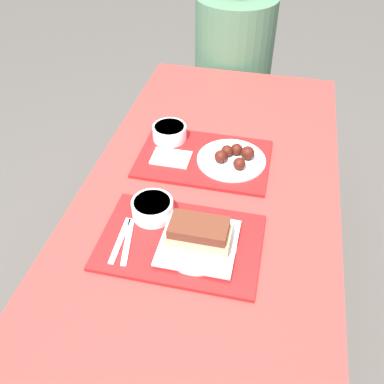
# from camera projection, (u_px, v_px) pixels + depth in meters

# --- Properties ---
(ground_plane) EXTENTS (12.00, 12.00, 0.00)m
(ground_plane) POSITION_uv_depth(u_px,v_px,m) (203.00, 325.00, 1.83)
(ground_plane) COLOR #4C4742
(picnic_table) EXTENTS (0.82, 1.78, 0.74)m
(picnic_table) POSITION_uv_depth(u_px,v_px,m) (206.00, 220.00, 1.40)
(picnic_table) COLOR maroon
(picnic_table) RESTS_ON ground_plane
(picnic_bench_far) EXTENTS (0.77, 0.28, 0.45)m
(picnic_bench_far) POSITION_uv_depth(u_px,v_px,m) (244.00, 114.00, 2.38)
(picnic_bench_far) COLOR maroon
(picnic_bench_far) RESTS_ON ground_plane
(tray_near) EXTENTS (0.45, 0.30, 0.01)m
(tray_near) POSITION_uv_depth(u_px,v_px,m) (180.00, 242.00, 1.20)
(tray_near) COLOR red
(tray_near) RESTS_ON picnic_table
(tray_far) EXTENTS (0.45, 0.30, 0.01)m
(tray_far) POSITION_uv_depth(u_px,v_px,m) (204.00, 159.00, 1.48)
(tray_far) COLOR red
(tray_far) RESTS_ON picnic_table
(bowl_coleslaw_near) EXTENTS (0.12, 0.12, 0.05)m
(bowl_coleslaw_near) POSITION_uv_depth(u_px,v_px,m) (152.00, 208.00, 1.25)
(bowl_coleslaw_near) COLOR silver
(bowl_coleslaw_near) RESTS_ON tray_near
(brisket_sandwich_plate) EXTENTS (0.21, 0.21, 0.09)m
(brisket_sandwich_plate) POSITION_uv_depth(u_px,v_px,m) (199.00, 237.00, 1.16)
(brisket_sandwich_plate) COLOR white
(brisket_sandwich_plate) RESTS_ON tray_near
(plastic_fork_near) EXTENTS (0.02, 0.17, 0.00)m
(plastic_fork_near) POSITION_uv_depth(u_px,v_px,m) (120.00, 240.00, 1.19)
(plastic_fork_near) COLOR white
(plastic_fork_near) RESTS_ON tray_near
(plastic_knife_near) EXTENTS (0.05, 0.17, 0.00)m
(plastic_knife_near) POSITION_uv_depth(u_px,v_px,m) (128.00, 241.00, 1.19)
(plastic_knife_near) COLOR white
(plastic_knife_near) RESTS_ON tray_near
(condiment_packet) EXTENTS (0.04, 0.03, 0.01)m
(condiment_packet) POSITION_uv_depth(u_px,v_px,m) (179.00, 222.00, 1.25)
(condiment_packet) COLOR teal
(condiment_packet) RESTS_ON tray_near
(bowl_coleslaw_far) EXTENTS (0.12, 0.12, 0.05)m
(bowl_coleslaw_far) POSITION_uv_depth(u_px,v_px,m) (169.00, 132.00, 1.54)
(bowl_coleslaw_far) COLOR silver
(bowl_coleslaw_far) RESTS_ON tray_far
(wings_plate_far) EXTENTS (0.23, 0.23, 0.06)m
(wings_plate_far) POSITION_uv_depth(u_px,v_px,m) (233.00, 157.00, 1.45)
(wings_plate_far) COLOR white
(wings_plate_far) RESTS_ON tray_far
(napkin_far) EXTENTS (0.13, 0.09, 0.01)m
(napkin_far) POSITION_uv_depth(u_px,v_px,m) (171.00, 158.00, 1.47)
(napkin_far) COLOR white
(napkin_far) RESTS_ON tray_far
(person_seated_across) EXTENTS (0.39, 0.39, 0.72)m
(person_seated_across) POSITION_uv_depth(u_px,v_px,m) (234.00, 49.00, 2.15)
(person_seated_across) COLOR #477051
(person_seated_across) RESTS_ON picnic_bench_far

